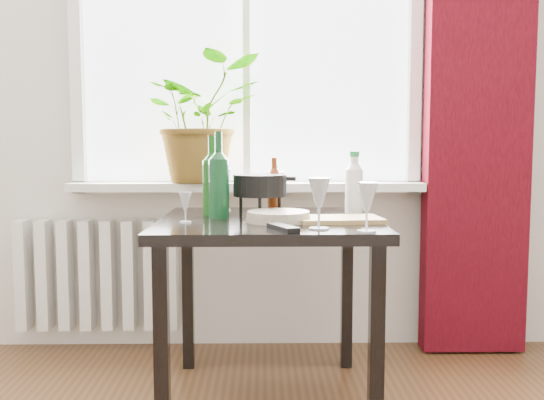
{
  "coord_description": "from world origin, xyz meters",
  "views": [
    {
      "loc": [
        0.08,
        -0.82,
        1.03
      ],
      "look_at": [
        0.11,
        1.55,
        0.81
      ],
      "focal_mm": 40.0,
      "sensor_mm": 36.0,
      "label": 1
    }
  ],
  "objects_px": {
    "cleaning_bottle": "(354,182)",
    "fondue_pot": "(260,195)",
    "plate_stack": "(278,216)",
    "table": "(268,242)",
    "potted_plant": "(201,119)",
    "wineglass_back_left": "(222,189)",
    "wineglass_front_left": "(185,207)",
    "wine_bottle_left": "(212,175)",
    "wineglass_far_right": "(367,207)",
    "wine_bottle_right": "(219,174)",
    "cutting_board": "(340,219)",
    "wineglass_front_right": "(319,203)",
    "wineglass_back_center": "(276,191)",
    "tv_remote": "(283,228)",
    "bottle_amber": "(274,185)",
    "radiator": "(98,275)"
  },
  "relations": [
    {
      "from": "wineglass_front_right",
      "to": "tv_remote",
      "type": "relative_size",
      "value": 1.13
    },
    {
      "from": "cleaning_bottle",
      "to": "wineglass_front_right",
      "type": "distance_m",
      "value": 0.54
    },
    {
      "from": "tv_remote",
      "to": "cleaning_bottle",
      "type": "bearing_deg",
      "value": 33.7
    },
    {
      "from": "wine_bottle_left",
      "to": "fondue_pot",
      "type": "height_order",
      "value": "wine_bottle_left"
    },
    {
      "from": "wine_bottle_right",
      "to": "wineglass_back_left",
      "type": "height_order",
      "value": "wine_bottle_right"
    },
    {
      "from": "wine_bottle_left",
      "to": "wineglass_back_center",
      "type": "xyz_separation_m",
      "value": [
        0.27,
        0.16,
        -0.08
      ]
    },
    {
      "from": "potted_plant",
      "to": "wineglass_back_center",
      "type": "bearing_deg",
      "value": -41.69
    },
    {
      "from": "wine_bottle_right",
      "to": "wineglass_far_right",
      "type": "relative_size",
      "value": 2.03
    },
    {
      "from": "wineglass_front_left",
      "to": "wine_bottle_left",
      "type": "bearing_deg",
      "value": 73.48
    },
    {
      "from": "wineglass_far_right",
      "to": "wineglass_back_left",
      "type": "xyz_separation_m",
      "value": [
        -0.53,
        0.67,
        0.01
      ]
    },
    {
      "from": "wineglass_far_right",
      "to": "tv_remote",
      "type": "height_order",
      "value": "wineglass_far_right"
    },
    {
      "from": "wineglass_back_center",
      "to": "wineglass_back_left",
      "type": "bearing_deg",
      "value": 177.38
    },
    {
      "from": "wine_bottle_right",
      "to": "bottle_amber",
      "type": "height_order",
      "value": "wine_bottle_right"
    },
    {
      "from": "wine_bottle_right",
      "to": "wineglass_back_center",
      "type": "xyz_separation_m",
      "value": [
        0.23,
        0.27,
        -0.09
      ]
    },
    {
      "from": "wineglass_back_center",
      "to": "wineglass_front_left",
      "type": "height_order",
      "value": "wineglass_back_center"
    },
    {
      "from": "cleaning_bottle",
      "to": "wineglass_back_center",
      "type": "bearing_deg",
      "value": 163.71
    },
    {
      "from": "wine_bottle_right",
      "to": "wine_bottle_left",
      "type": "bearing_deg",
      "value": 108.28
    },
    {
      "from": "potted_plant",
      "to": "wineglass_back_left",
      "type": "relative_size",
      "value": 3.27
    },
    {
      "from": "table",
      "to": "wine_bottle_right",
      "type": "height_order",
      "value": "wine_bottle_right"
    },
    {
      "from": "wineglass_back_left",
      "to": "cleaning_bottle",
      "type": "bearing_deg",
      "value": -10.72
    },
    {
      "from": "wineglass_front_right",
      "to": "wineglass_far_right",
      "type": "height_order",
      "value": "wineglass_front_right"
    },
    {
      "from": "wineglass_front_right",
      "to": "wineglass_back_center",
      "type": "height_order",
      "value": "wineglass_front_right"
    },
    {
      "from": "potted_plant",
      "to": "wineglass_back_left",
      "type": "distance_m",
      "value": 0.46
    },
    {
      "from": "radiator",
      "to": "wineglass_back_left",
      "type": "bearing_deg",
      "value": -26.72
    },
    {
      "from": "radiator",
      "to": "wineglass_back_center",
      "type": "height_order",
      "value": "wineglass_back_center"
    },
    {
      "from": "radiator",
      "to": "cutting_board",
      "type": "bearing_deg",
      "value": -32.88
    },
    {
      "from": "wineglass_far_right",
      "to": "cleaning_bottle",
      "type": "bearing_deg",
      "value": 85.74
    },
    {
      "from": "fondue_pot",
      "to": "cutting_board",
      "type": "bearing_deg",
      "value": -23.39
    },
    {
      "from": "table",
      "to": "wine_bottle_right",
      "type": "xyz_separation_m",
      "value": [
        -0.2,
        0.03,
        0.27
      ]
    },
    {
      "from": "plate_stack",
      "to": "table",
      "type": "bearing_deg",
      "value": 111.69
    },
    {
      "from": "plate_stack",
      "to": "fondue_pot",
      "type": "distance_m",
      "value": 0.21
    },
    {
      "from": "radiator",
      "to": "potted_plant",
      "type": "bearing_deg",
      "value": -2.21
    },
    {
      "from": "wine_bottle_right",
      "to": "cleaning_bottle",
      "type": "relative_size",
      "value": 1.34
    },
    {
      "from": "wine_bottle_right",
      "to": "wineglass_front_left",
      "type": "xyz_separation_m",
      "value": [
        -0.11,
        -0.16,
        -0.12
      ]
    },
    {
      "from": "plate_stack",
      "to": "cleaning_bottle",
      "type": "bearing_deg",
      "value": 41.4
    },
    {
      "from": "wine_bottle_left",
      "to": "tv_remote",
      "type": "bearing_deg",
      "value": -58.72
    },
    {
      "from": "radiator",
      "to": "tv_remote",
      "type": "distance_m",
      "value": 1.36
    },
    {
      "from": "wineglass_far_right",
      "to": "table",
      "type": "bearing_deg",
      "value": 131.21
    },
    {
      "from": "radiator",
      "to": "cleaning_bottle",
      "type": "bearing_deg",
      "value": -19.64
    },
    {
      "from": "cutting_board",
      "to": "fondue_pot",
      "type": "bearing_deg",
      "value": 148.39
    },
    {
      "from": "wine_bottle_right",
      "to": "plate_stack",
      "type": "relative_size",
      "value": 1.42
    },
    {
      "from": "cleaning_bottle",
      "to": "fondue_pot",
      "type": "relative_size",
      "value": 1.04
    },
    {
      "from": "wine_bottle_left",
      "to": "plate_stack",
      "type": "relative_size",
      "value": 1.36
    },
    {
      "from": "bottle_amber",
      "to": "wineglass_front_right",
      "type": "xyz_separation_m",
      "value": [
        0.14,
        -0.52,
        -0.03
      ]
    },
    {
      "from": "wineglass_far_right",
      "to": "fondue_pot",
      "type": "relative_size",
      "value": 0.69
    },
    {
      "from": "wineglass_far_right",
      "to": "plate_stack",
      "type": "xyz_separation_m",
      "value": [
        -0.29,
        0.28,
        -0.07
      ]
    },
    {
      "from": "potted_plant",
      "to": "wineglass_front_left",
      "type": "distance_m",
      "value": 0.82
    },
    {
      "from": "wineglass_back_center",
      "to": "bottle_amber",
      "type": "bearing_deg",
      "value": -95.46
    },
    {
      "from": "wine_bottle_left",
      "to": "bottle_amber",
      "type": "relative_size",
      "value": 1.39
    },
    {
      "from": "wine_bottle_right",
      "to": "wineglass_front_right",
      "type": "height_order",
      "value": "wine_bottle_right"
    }
  ]
}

